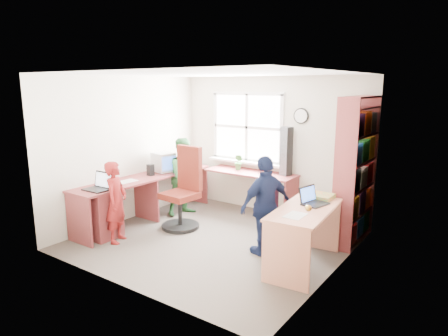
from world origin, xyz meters
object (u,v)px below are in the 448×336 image
object	(u,v)px
crt_monitor	(163,162)
person_navy	(266,206)
bookshelf	(356,174)
person_green	(185,177)
swivel_chair	(184,193)
wooden_chair	(275,217)
laptop_right	(312,200)
laptop_left	(99,186)
cd_tower	(286,151)
right_desk	(305,224)
person_red	(116,202)
potted_plant	(239,162)
l_desk	(137,201)

from	to	relation	value
crt_monitor	person_navy	xyz separation A→B (m)	(2.33, -0.50, -0.25)
bookshelf	person_green	distance (m)	2.86
swivel_chair	person_green	size ratio (longest dim) A/B	0.95
wooden_chair	swivel_chair	bearing A→B (deg)	-167.55
laptop_right	person_green	distance (m)	2.63
swivel_chair	crt_monitor	xyz separation A→B (m)	(-0.75, 0.34, 0.37)
laptop_left	cd_tower	bearing A→B (deg)	52.27
swivel_chair	laptop_left	distance (m)	1.31
right_desk	person_green	xyz separation A→B (m)	(-2.58, 0.74, 0.13)
right_desk	crt_monitor	size ratio (longest dim) A/B	3.35
crt_monitor	person_red	bearing A→B (deg)	-62.27
person_navy	potted_plant	bearing A→B (deg)	-113.61
right_desk	bookshelf	size ratio (longest dim) A/B	0.65
l_desk	wooden_chair	xyz separation A→B (m)	(2.20, 0.47, 0.03)
person_green	laptop_right	bearing A→B (deg)	-84.40
wooden_chair	cd_tower	xyz separation A→B (m)	(-0.52, 1.35, 0.68)
laptop_left	laptop_right	xyz separation A→B (m)	(2.85, 1.08, 0.00)
crt_monitor	person_red	size ratio (longest dim) A/B	0.34
right_desk	swivel_chair	distance (m)	2.19
swivel_chair	laptop_right	size ratio (longest dim) A/B	3.46
wooden_chair	potted_plant	xyz separation A→B (m)	(-1.40, 1.26, 0.41)
wooden_chair	crt_monitor	world-z (taller)	crt_monitor
swivel_chair	cd_tower	bearing A→B (deg)	53.50
potted_plant	laptop_left	bearing A→B (deg)	-111.57
laptop_left	person_green	size ratio (longest dim) A/B	0.27
swivel_chair	crt_monitor	world-z (taller)	swivel_chair
right_desk	wooden_chair	world-z (taller)	wooden_chair
swivel_chair	person_red	bearing A→B (deg)	-106.68
crt_monitor	laptop_left	xyz separation A→B (m)	(0.07, -1.42, -0.12)
bookshelf	person_green	bearing A→B (deg)	-170.40
wooden_chair	person_navy	world-z (taller)	person_navy
right_desk	laptop_left	distance (m)	2.99
bookshelf	wooden_chair	world-z (taller)	bookshelf
crt_monitor	cd_tower	size ratio (longest dim) A/B	0.50
laptop_left	laptop_right	bearing A→B (deg)	19.71
crt_monitor	swivel_chair	bearing A→B (deg)	-11.26
laptop_left	potted_plant	xyz separation A→B (m)	(0.92, 2.32, 0.08)
swivel_chair	potted_plant	world-z (taller)	swivel_chair
person_red	person_green	xyz separation A→B (m)	(-0.02, 1.54, 0.08)
bookshelf	person_navy	size ratio (longest dim) A/B	1.56
person_red	l_desk	bearing A→B (deg)	-8.60
right_desk	cd_tower	xyz separation A→B (m)	(-1.05, 1.57, 0.61)
person_red	person_green	size ratio (longest dim) A/B	0.88
right_desk	laptop_right	bearing A→B (deg)	86.20
bookshelf	l_desk	bearing A→B (deg)	-153.57
wooden_chair	crt_monitor	size ratio (longest dim) A/B	2.20
l_desk	wooden_chair	distance (m)	2.25
l_desk	crt_monitor	size ratio (longest dim) A/B	7.23
person_navy	laptop_right	bearing A→B (deg)	127.76
crt_monitor	person_navy	bearing A→B (deg)	0.73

